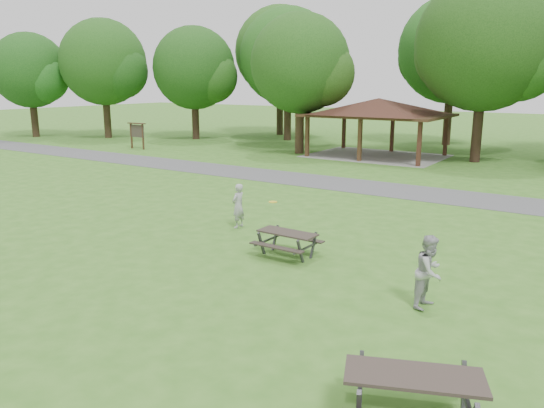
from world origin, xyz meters
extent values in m
plane|color=#387020|center=(0.00, 0.00, 0.00)|extent=(160.00, 160.00, 0.00)
cube|color=#4C4C4F|center=(0.00, 14.00, 0.01)|extent=(120.00, 3.20, 0.02)
cube|color=#392514|center=(-7.70, 21.30, 1.30)|extent=(0.22, 0.22, 2.60)
cube|color=#331C12|center=(-7.70, 26.70, 1.30)|extent=(0.22, 0.22, 2.60)
cube|color=#3B2615|center=(-4.00, 21.30, 1.30)|extent=(0.22, 0.22, 2.60)
cube|color=#3A2015|center=(-4.00, 26.70, 1.30)|extent=(0.22, 0.22, 2.60)
cube|color=#3A1E15|center=(-0.30, 21.30, 1.30)|extent=(0.22, 0.22, 2.60)
cube|color=#361D13|center=(-0.30, 26.70, 1.30)|extent=(0.22, 0.22, 2.60)
cube|color=#372316|center=(-4.00, 24.00, 2.68)|extent=(8.60, 6.60, 0.16)
pyramid|color=#351C15|center=(-4.00, 24.00, 3.26)|extent=(7.01, 7.01, 1.00)
cube|color=gray|center=(-4.00, 24.00, 0.01)|extent=(8.40, 6.40, 0.03)
cube|color=#372014|center=(-20.60, 18.00, 0.90)|extent=(0.10, 0.10, 1.80)
cube|color=#382114|center=(-19.40, 18.00, 0.90)|extent=(0.10, 0.10, 1.80)
cube|color=#312A23|center=(-20.00, 18.00, 1.30)|extent=(1.40, 0.06, 0.90)
cube|color=black|center=(-20.00, 18.00, 1.85)|extent=(1.60, 0.30, 0.06)
cylinder|color=black|center=(-28.00, 22.00, 1.84)|extent=(0.60, 0.60, 3.67)
sphere|color=#184413|center=(-28.00, 22.00, 6.38)|extent=(7.20, 7.20, 7.20)
sphere|color=#143F12|center=(-26.38, 22.30, 5.66)|extent=(4.68, 4.68, 4.68)
sphere|color=#154C16|center=(-29.44, 21.80, 5.83)|extent=(4.32, 4.32, 4.32)
cylinder|color=black|center=(-21.00, 25.50, 1.66)|extent=(0.60, 0.60, 3.32)
sphere|color=#164012|center=(-21.00, 25.50, 5.88)|extent=(6.80, 6.80, 6.80)
sphere|color=#1B4714|center=(-19.47, 25.80, 5.20)|extent=(4.42, 4.42, 4.42)
sphere|color=#163F12|center=(-22.36, 25.30, 5.37)|extent=(4.08, 4.08, 4.08)
cylinder|color=black|center=(-14.00, 29.00, 1.92)|extent=(0.60, 0.60, 3.85)
sphere|color=#184915|center=(-14.00, 29.00, 6.77)|extent=(7.80, 7.80, 7.80)
sphere|color=#144615|center=(-12.25, 29.30, 5.99)|extent=(5.07, 5.07, 5.07)
sphere|color=#164012|center=(-15.56, 28.80, 6.19)|extent=(4.68, 4.68, 4.68)
cylinder|color=#332416|center=(-9.00, 22.50, 1.75)|extent=(0.60, 0.60, 3.50)
sphere|color=#194313|center=(-9.00, 22.50, 5.97)|extent=(6.60, 6.60, 6.60)
sphere|color=#1D4313|center=(-7.52, 22.80, 5.31)|extent=(4.29, 4.29, 4.29)
sphere|color=#1D4B15|center=(-10.32, 22.30, 5.48)|extent=(3.96, 3.96, 3.96)
cylinder|color=black|center=(2.00, 25.00, 2.01)|extent=(0.60, 0.60, 4.02)
sphere|color=#193F12|center=(2.00, 25.00, 7.02)|extent=(8.00, 8.00, 8.00)
sphere|color=#1D4C15|center=(3.80, 25.30, 6.22)|extent=(5.20, 5.20, 5.20)
sphere|color=#1A3F12|center=(0.40, 24.80, 6.42)|extent=(4.80, 4.80, 4.80)
cylinder|color=black|center=(-17.00, 32.50, 2.19)|extent=(0.60, 0.60, 4.38)
sphere|color=#1C4814|center=(-17.00, 32.50, 7.38)|extent=(8.00, 8.00, 8.00)
sphere|color=#134012|center=(-15.20, 32.80, 6.58)|extent=(5.20, 5.20, 5.20)
sphere|color=#1E4C15|center=(-18.60, 32.30, 6.78)|extent=(4.80, 4.80, 4.80)
cylinder|color=black|center=(-2.00, 33.00, 2.06)|extent=(0.60, 0.60, 4.13)
sphere|color=#184D16|center=(-2.00, 33.00, 7.13)|extent=(8.00, 8.00, 8.00)
sphere|color=#184112|center=(-0.20, 33.30, 6.33)|extent=(5.20, 5.20, 5.20)
sphere|color=#173F12|center=(-3.60, 32.80, 6.53)|extent=(4.80, 4.80, 4.80)
cylinder|color=black|center=(-34.00, 19.00, 1.66)|extent=(0.60, 0.60, 3.32)
sphere|color=#144012|center=(-34.00, 19.00, 5.72)|extent=(6.40, 6.40, 6.40)
sphere|color=#164C15|center=(-32.56, 19.30, 5.08)|extent=(4.16, 4.16, 4.16)
sphere|color=#174B15|center=(-35.28, 18.80, 5.24)|extent=(3.84, 3.84, 3.84)
cube|color=#2C2520|center=(1.88, 3.46, 0.69)|extent=(1.70, 0.70, 0.05)
cube|color=#2A231E|center=(1.86, 2.90, 0.41)|extent=(1.69, 0.27, 0.04)
cube|color=#2A241E|center=(1.89, 4.02, 0.41)|extent=(1.69, 0.27, 0.04)
cube|color=#3D3E40|center=(1.22, 3.12, 0.34)|extent=(0.06, 0.35, 0.73)
cube|color=#404043|center=(1.23, 3.83, 0.34)|extent=(0.06, 0.35, 0.73)
cube|color=#404143|center=(1.23, 3.47, 0.37)|extent=(0.08, 1.37, 0.05)
cube|color=#39393B|center=(2.52, 3.10, 0.34)|extent=(0.06, 0.35, 0.73)
cube|color=#3A3A3D|center=(2.53, 3.80, 0.34)|extent=(0.06, 0.35, 0.73)
cube|color=#3F3F41|center=(2.52, 3.45, 0.37)|extent=(0.08, 1.37, 0.05)
cube|color=#2E2621|center=(7.38, -2.00, 0.79)|extent=(2.10, 1.45, 0.05)
cube|color=#312823|center=(7.14, -1.40, 0.47)|extent=(1.91, 0.99, 0.04)
cube|color=#404043|center=(6.53, -1.90, 0.40)|extent=(0.21, 0.40, 0.85)
cube|color=#3D3D3F|center=(6.68, -2.28, 0.43)|extent=(0.66, 1.49, 0.05)
cube|color=#454548|center=(7.92, -1.34, 0.40)|extent=(0.21, 0.40, 0.85)
cube|color=#434346|center=(8.07, -1.71, 0.43)|extent=(0.66, 1.49, 0.05)
cylinder|color=yellow|center=(0.79, 4.37, 1.27)|extent=(0.33, 0.33, 0.02)
imported|color=#A0A0A3|center=(-1.09, 5.10, 0.75)|extent=(0.37, 0.55, 1.51)
imported|color=#A4A5A7|center=(6.28, 2.23, 0.82)|extent=(0.70, 0.86, 1.63)
camera|label=1|loc=(9.41, -8.71, 4.86)|focal=35.00mm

